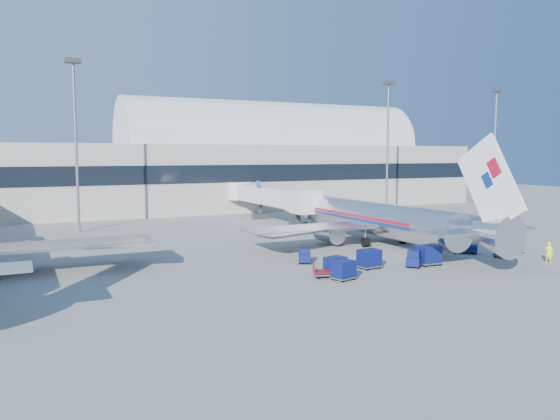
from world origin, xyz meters
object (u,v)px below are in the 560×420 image
barrier_mid (469,237)px  tug_right (464,246)px  jetbridge_near (266,195)px  ramp_worker (549,252)px  tug_left (304,256)px  mast_far_east (495,131)px  barrier_near (448,239)px  airliner_main (379,219)px  mast_west (75,120)px  cart_solo_near (428,255)px  cart_train_b (335,265)px  cart_solo_far (504,249)px  cart_train_a (369,258)px  mast_east (388,128)px  cart_open_red (326,273)px  tug_lead (415,259)px  cart_train_c (343,270)px  barrier_far (490,235)px

barrier_mid → tug_right: (-6.76, -6.02, 0.30)m
jetbridge_near → ramp_worker: bearing=-76.0°
tug_left → barrier_mid: bearing=-54.6°
mast_far_east → barrier_near: 48.57m
airliner_main → barrier_mid: size_ratio=12.42×
mast_west → barrier_mid: size_ratio=7.53×
barrier_mid → barrier_near: bearing=180.0°
mast_far_east → barrier_near: bearing=-142.9°
tug_left → cart_solo_near: 11.51m
mast_west → cart_train_b: size_ratio=11.15×
cart_solo_far → ramp_worker: size_ratio=0.98×
barrier_mid → cart_train_a: (-20.14, -8.17, 0.47)m
mast_east → tug_left: bearing=-136.4°
cart_solo_far → jetbridge_near: bearing=90.8°
ramp_worker → cart_solo_near: bearing=49.1°
barrier_mid → cart_train_b: cart_train_b is taller
cart_train_b → cart_open_red: (-1.23, -0.60, -0.42)m
tug_lead → mast_far_east: bearing=-1.4°
cart_train_c → ramp_worker: bearing=-21.6°
tug_lead → cart_train_c: 8.91m
tug_lead → cart_train_a: (-4.22, 1.16, 0.21)m
airliner_main → cart_train_a: (-8.84, -10.67, -2.00)m
mast_far_east → cart_open_red: 71.61m
cart_train_c → cart_solo_far: cart_train_c is taller
cart_train_a → tug_left: bearing=123.0°
barrier_near → cart_solo_near: (-11.05, -9.32, 0.54)m
mast_east → tug_right: mast_east is taller
tug_left → tug_lead: bearing=-98.4°
cart_solo_far → airliner_main: bearing=106.0°
cart_train_a → cart_solo_near: (5.79, -1.15, 0.07)m
mast_far_east → cart_solo_near: mast_far_east is taller
tug_lead → ramp_worker: ramp_worker is taller
airliner_main → mast_east: mast_east is taller
tug_left → tug_right: bearing=-71.2°
mast_east → tug_lead: mast_east is taller
tug_right → cart_open_red: tug_right is taller
jetbridge_near → cart_train_c: size_ratio=12.87×
mast_west → tug_left: bearing=-61.3°
tug_right → cart_solo_near: cart_solo_near is taller
tug_lead → airliner_main: bearing=30.4°
ramp_worker → cart_train_b: bearing=57.4°
barrier_far → ramp_worker: ramp_worker is taller
tug_lead → tug_left: bearing=105.7°
mast_west → airliner_main: bearing=-40.4°
tug_left → cart_train_b: bearing=-153.3°
barrier_near → mast_east: bearing=66.8°
mast_east → mast_far_east: bearing=0.0°
cart_train_b → ramp_worker: (21.05, -4.29, 0.17)m
mast_far_east → cart_solo_far: bearing=-135.8°
airliner_main → tug_lead: (-4.62, -11.83, -2.21)m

